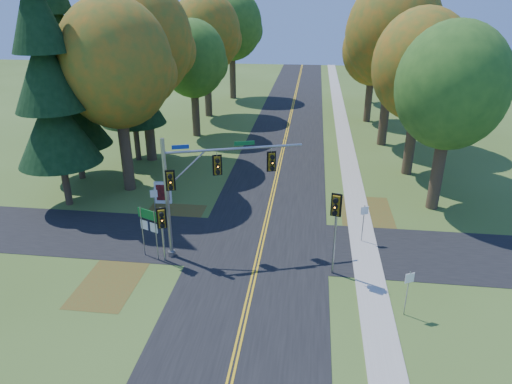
# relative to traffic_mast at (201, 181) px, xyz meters

# --- Properties ---
(ground) EXTENTS (160.00, 160.00, 0.00)m
(ground) POSITION_rel_traffic_mast_xyz_m (3.18, -0.57, -4.57)
(ground) COLOR #3D551E
(ground) RESTS_ON ground
(road_main) EXTENTS (8.00, 160.00, 0.02)m
(road_main) POSITION_rel_traffic_mast_xyz_m (3.18, -0.57, -4.56)
(road_main) COLOR black
(road_main) RESTS_ON ground
(road_cross) EXTENTS (60.00, 6.00, 0.02)m
(road_cross) POSITION_rel_traffic_mast_xyz_m (3.18, 1.43, -4.56)
(road_cross) COLOR black
(road_cross) RESTS_ON ground
(centerline_left) EXTENTS (0.10, 160.00, 0.01)m
(centerline_left) POSITION_rel_traffic_mast_xyz_m (3.08, -0.57, -4.54)
(centerline_left) COLOR gold
(centerline_left) RESTS_ON road_main
(centerline_right) EXTENTS (0.10, 160.00, 0.01)m
(centerline_right) POSITION_rel_traffic_mast_xyz_m (3.28, -0.57, -4.54)
(centerline_right) COLOR gold
(centerline_right) RESTS_ON road_main
(sidewalk_east) EXTENTS (1.60, 160.00, 0.06)m
(sidewalk_east) POSITION_rel_traffic_mast_xyz_m (9.38, -0.57, -4.54)
(sidewalk_east) COLOR #9E998E
(sidewalk_east) RESTS_ON ground
(leaf_patch_w_near) EXTENTS (4.00, 6.00, 0.00)m
(leaf_patch_w_near) POSITION_rel_traffic_mast_xyz_m (-3.32, 3.43, -4.56)
(leaf_patch_w_near) COLOR brown
(leaf_patch_w_near) RESTS_ON ground
(leaf_patch_e) EXTENTS (3.50, 8.00, 0.00)m
(leaf_patch_e) POSITION_rel_traffic_mast_xyz_m (9.98, 5.43, -4.56)
(leaf_patch_e) COLOR brown
(leaf_patch_e) RESTS_ON ground
(leaf_patch_w_far) EXTENTS (3.00, 5.00, 0.00)m
(leaf_patch_w_far) POSITION_rel_traffic_mast_xyz_m (-4.32, -3.57, -4.56)
(leaf_patch_w_far) COLOR brown
(leaf_patch_w_far) RESTS_ON ground
(tree_w_a) EXTENTS (8.00, 8.00, 14.15)m
(tree_w_a) POSITION_rel_traffic_mast_xyz_m (-7.94, 8.81, 4.92)
(tree_w_a) COLOR #38281C
(tree_w_a) RESTS_ON ground
(tree_e_a) EXTENTS (7.20, 7.20, 12.73)m
(tree_e_a) POSITION_rel_traffic_mast_xyz_m (14.75, 8.20, 3.96)
(tree_e_a) COLOR #38281C
(tree_e_a) RESTS_ON ground
(tree_w_b) EXTENTS (8.60, 8.60, 15.38)m
(tree_w_b) POSITION_rel_traffic_mast_xyz_m (-8.54, 15.71, 5.80)
(tree_w_b) COLOR #38281C
(tree_w_b) RESTS_ON ground
(tree_e_b) EXTENTS (7.60, 7.60, 13.33)m
(tree_e_b) POSITION_rel_traffic_mast_xyz_m (14.15, 15.00, 4.33)
(tree_e_b) COLOR #38281C
(tree_e_b) RESTS_ON ground
(tree_w_c) EXTENTS (6.80, 6.80, 11.91)m
(tree_w_c) POSITION_rel_traffic_mast_xyz_m (-6.36, 23.89, 3.38)
(tree_w_c) COLOR #38281C
(tree_w_c) RESTS_ON ground
(tree_e_c) EXTENTS (8.80, 8.80, 15.79)m
(tree_e_c) POSITION_rel_traffic_mast_xyz_m (13.06, 23.12, 6.09)
(tree_e_c) COLOR #38281C
(tree_e_c) RESTS_ON ground
(tree_w_d) EXTENTS (8.20, 8.20, 14.56)m
(tree_w_d) POSITION_rel_traffic_mast_xyz_m (-6.94, 32.61, 5.21)
(tree_w_d) COLOR #38281C
(tree_w_d) RESTS_ON ground
(tree_e_d) EXTENTS (7.00, 7.00, 12.32)m
(tree_e_d) POSITION_rel_traffic_mast_xyz_m (12.45, 32.30, 3.67)
(tree_e_d) COLOR #38281C
(tree_e_d) RESTS_ON ground
(tree_w_e) EXTENTS (8.40, 8.40, 14.97)m
(tree_w_e) POSITION_rel_traffic_mast_xyz_m (-5.74, 43.51, 5.51)
(tree_w_e) COLOR #38281C
(tree_w_e) RESTS_ON ground
(tree_e_e) EXTENTS (7.80, 7.80, 13.74)m
(tree_e_e) POSITION_rel_traffic_mast_xyz_m (13.65, 43.00, 4.62)
(tree_e_e) COLOR #38281C
(tree_e_e) RESTS_ON ground
(pine_a) EXTENTS (5.60, 5.60, 19.48)m
(pine_a) POSITION_rel_traffic_mast_xyz_m (-11.32, 5.43, 4.61)
(pine_a) COLOR #38281C
(pine_a) RESTS_ON ground
(pine_b) EXTENTS (5.60, 5.60, 17.31)m
(pine_b) POSITION_rel_traffic_mast_xyz_m (-12.82, 10.43, 3.59)
(pine_b) COLOR #38281C
(pine_b) RESTS_ON ground
(pine_c) EXTENTS (5.60, 5.60, 20.56)m
(pine_c) POSITION_rel_traffic_mast_xyz_m (-9.82, 15.43, 5.12)
(pine_c) COLOR #38281C
(pine_c) RESTS_ON ground
(traffic_mast) EXTENTS (7.47, 2.87, 7.10)m
(traffic_mast) POSITION_rel_traffic_mast_xyz_m (0.00, 0.00, 0.00)
(traffic_mast) COLOR gray
(traffic_mast) RESTS_ON ground
(east_signal_pole) EXTENTS (0.55, 0.65, 4.84)m
(east_signal_pole) POSITION_rel_traffic_mast_xyz_m (7.33, -1.43, -0.89)
(east_signal_pole) COLOR gray
(east_signal_pole) RESTS_ON ground
(ped_signal_pole) EXTENTS (0.51, 0.62, 3.45)m
(ped_signal_pole) POSITION_rel_traffic_mast_xyz_m (-1.98, -1.34, -2.00)
(ped_signal_pole) COLOR #95979D
(ped_signal_pole) RESTS_ON ground
(route_sign_cluster) EXTENTS (1.35, 0.62, 3.11)m
(route_sign_cluster) POSITION_rel_traffic_mast_xyz_m (-2.94, -0.88, -2.37)
(route_sign_cluster) COLOR gray
(route_sign_cluster) RESTS_ON ground
(info_kiosk) EXTENTS (1.22, 0.28, 1.68)m
(info_kiosk) POSITION_rel_traffic_mast_xyz_m (-4.56, 6.41, -3.73)
(info_kiosk) COLOR silver
(info_kiosk) RESTS_ON ground
(reg_sign_e_north) EXTENTS (0.46, 0.18, 2.47)m
(reg_sign_e_north) POSITION_rel_traffic_mast_xyz_m (9.27, 2.47, -2.87)
(reg_sign_e_north) COLOR gray
(reg_sign_e_north) RESTS_ON ground
(reg_sign_e_south) EXTENTS (0.43, 0.22, 2.41)m
(reg_sign_e_south) POSITION_rel_traffic_mast_xyz_m (10.69, -4.39, -2.92)
(reg_sign_e_south) COLOR gray
(reg_sign_e_south) RESTS_ON ground
(reg_sign_w) EXTENTS (0.46, 0.16, 2.46)m
(reg_sign_w) POSITION_rel_traffic_mast_xyz_m (-4.08, 3.33, -2.88)
(reg_sign_w) COLOR gray
(reg_sign_w) RESTS_ON ground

